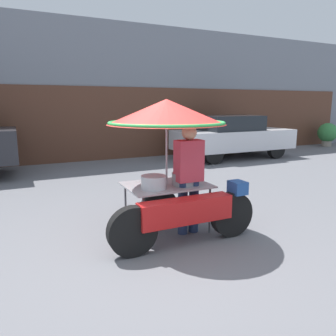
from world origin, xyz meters
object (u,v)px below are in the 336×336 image
vendor_person (189,174)px  parked_car (232,136)px  potted_plant (327,133)px  vendor_motorcycle_cart (169,135)px

vendor_person → parked_car: (4.61, 5.26, -0.11)m
parked_car → potted_plant: bearing=8.2°
vendor_motorcycle_cart → potted_plant: 12.16m
vendor_person → potted_plant: (10.34, 6.08, -0.30)m
potted_plant → parked_car: bearing=-171.8°
vendor_motorcycle_cart → vendor_person: 0.62m
vendor_motorcycle_cart → potted_plant: bearing=29.3°
vendor_person → vendor_motorcycle_cart: bearing=149.5°
vendor_motorcycle_cart → potted_plant: vendor_motorcycle_cart is taller
vendor_person → parked_car: vendor_person is taller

